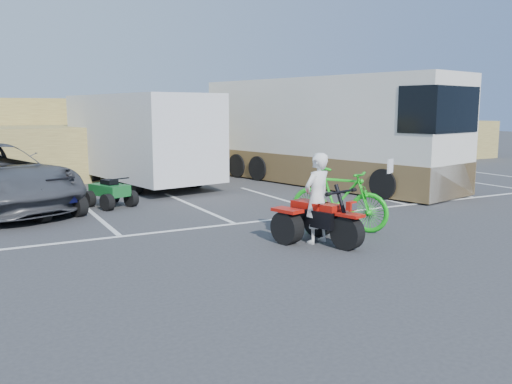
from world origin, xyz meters
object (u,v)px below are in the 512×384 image
rv_motorhome (323,139)px  quad_atv_green (110,207)px  red_trike_atv (322,244)px  cargo_trailer (141,137)px  quad_atv_blue (51,217)px  rider (317,198)px  green_dirt_bike (339,199)px

rv_motorhome → quad_atv_green: size_ratio=8.14×
red_trike_atv → cargo_trailer: bearing=78.5°
quad_atv_green → rv_motorhome: bearing=-13.7°
rv_motorhome → quad_atv_blue: (-9.54, -1.86, -1.59)m
rider → cargo_trailer: cargo_trailer is taller
rider → rv_motorhome: bearing=-141.7°
green_dirt_bike → quad_atv_blue: bearing=109.2°
red_trike_atv → quad_atv_blue: (-4.44, 5.48, 0.00)m
rv_motorhome → quad_atv_green: bearing=175.3°
cargo_trailer → rider: bearing=-96.4°
rv_motorhome → red_trike_atv: bearing=-138.2°
green_dirt_bike → cargo_trailer: (-1.88, 8.98, 1.01)m
green_dirt_bike → quad_atv_blue: 7.18m
cargo_trailer → quad_atv_blue: bearing=-140.2°
green_dirt_bike → cargo_trailer: size_ratio=0.32×
rider → quad_atv_blue: (-4.40, 5.33, -0.91)m
red_trike_atv → rv_motorhome: rv_motorhome is taller
rider → quad_atv_green: (-2.76, 6.00, -0.91)m
rider → green_dirt_bike: (1.12, 0.79, -0.22)m
rider → green_dirt_bike: rider is taller
rider → quad_atv_blue: bearing=-66.6°
quad_atv_green → rider: bearing=-87.7°
green_dirt_bike → red_trike_atv: bearing=-170.5°
red_trike_atv → rider: 0.92m
quad_atv_green → green_dirt_bike: bearing=-75.6°
red_trike_atv → green_dirt_bike: (1.08, 0.94, 0.69)m
rider → rv_motorhome: (5.14, 7.20, 0.68)m
cargo_trailer → quad_atv_green: cargo_trailer is taller
cargo_trailer → quad_atv_blue: cargo_trailer is taller
quad_atv_blue → quad_atv_green: quad_atv_blue is taller
rv_motorhome → quad_atv_blue: bearing=177.7°
red_trike_atv → rider: size_ratio=0.97×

